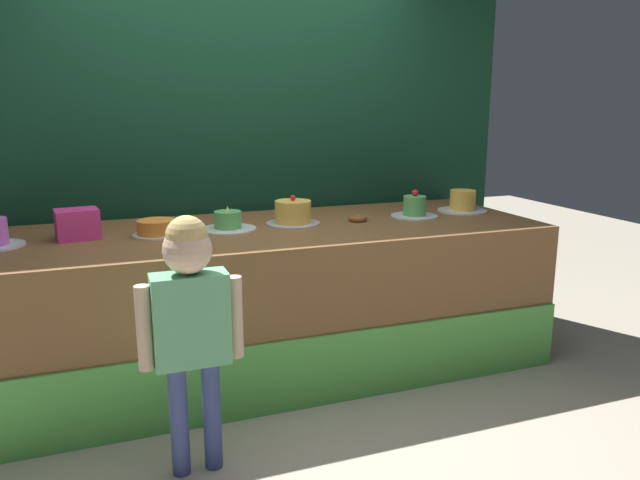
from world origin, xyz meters
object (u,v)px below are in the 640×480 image
pink_box (77,224)px  cake_right (414,208)px  donut (358,218)px  cake_center_right (293,213)px  cake_left (156,228)px  child_figure (190,311)px  cake_far_right (463,202)px  cake_center_left (228,222)px

pink_box → cake_right: bearing=-1.7°
donut → cake_center_right: cake_center_right is taller
pink_box → cake_center_right: size_ratio=0.66×
cake_left → donut: bearing=-0.2°
donut → child_figure: bearing=-141.5°
cake_far_right → pink_box: bearing=-179.9°
cake_center_left → cake_left: bearing=-177.3°
pink_box → cake_left: bearing=-9.7°
cake_left → cake_far_right: 2.05m
cake_center_right → cake_right: (0.82, -0.04, -0.01)m
pink_box → cake_center_right: cake_center_right is taller
cake_far_right → cake_right: bearing=-170.9°
child_figure → cake_center_right: size_ratio=3.51×
cake_center_right → cake_far_right: size_ratio=0.99×
child_figure → cake_center_right: bearing=52.0°
cake_right → child_figure: bearing=-149.0°
cake_center_right → cake_center_left: bearing=-175.9°
donut → cake_right: size_ratio=0.39×
child_figure → cake_left: 0.97m
cake_center_left → cake_far_right: bearing=1.9°
child_figure → pink_box: 1.13m
cake_center_right → cake_far_right: (1.23, 0.03, -0.01)m
pink_box → donut: bearing=-2.6°
pink_box → cake_left: size_ratio=0.82×
cake_center_left → cake_center_right: (0.41, 0.03, 0.02)m
cake_left → cake_right: (1.63, 0.01, 0.02)m
child_figure → cake_center_left: size_ratio=3.58×
cake_center_right → pink_box: bearing=179.0°
child_figure → cake_far_right: 2.26m
cake_center_right → cake_right: size_ratio=1.08×
child_figure → donut: 1.53m
child_figure → pink_box: bearing=113.5°
cake_left → cake_center_right: 0.82m
pink_box → cake_left: (0.41, -0.07, -0.04)m
child_figure → cake_far_right: (2.01, 1.03, 0.20)m
pink_box → cake_far_right: pink_box is taller
child_figure → cake_center_right: 1.29m
cake_left → cake_far_right: bearing=2.1°
child_figure → cake_center_right: (0.78, 1.00, 0.20)m
cake_center_left → cake_right: bearing=-0.5°
cake_left → cake_center_left: bearing=2.7°
pink_box → donut: 1.64m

